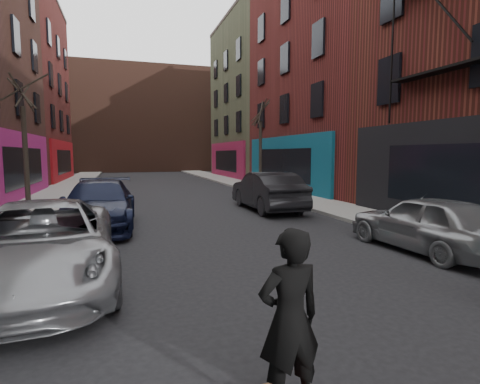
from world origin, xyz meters
TOP-DOWN VIEW (x-y plane):
  - sidewalk_left at (-6.25, 30.00)m, footprint 2.50×84.00m
  - sidewalk_right at (6.25, 30.00)m, footprint 2.50×84.00m
  - buildings_right at (13.50, 16.00)m, footprint 12.00×56.00m
  - building_far at (0.00, 56.00)m, footprint 40.00×10.00m
  - tree_left_far at (-6.20, 18.00)m, footprint 2.00×2.00m
  - tree_right_far at (6.20, 24.00)m, footprint 2.00×2.00m
  - parked_left_far at (-3.90, 8.25)m, footprint 2.90×5.64m
  - parked_left_end at (-3.20, 13.56)m, footprint 2.36×5.37m
  - parked_right_far at (4.60, 8.07)m, footprint 1.87×4.25m
  - parked_right_end at (3.37, 15.57)m, footprint 1.74×4.95m
  - skateboarder at (-1.08, 3.76)m, footprint 0.63×0.43m

SIDE VIEW (x-z plane):
  - sidewalk_left at x=-6.25m, z-range 0.00..0.13m
  - sidewalk_right at x=6.25m, z-range 0.00..0.13m
  - parked_right_far at x=4.60m, z-range 0.00..1.42m
  - parked_left_far at x=-3.90m, z-range 0.00..1.52m
  - parked_left_end at x=-3.20m, z-range 0.00..1.53m
  - parked_right_end at x=3.37m, z-range 0.00..1.63m
  - skateboarder at x=-1.08m, z-range 0.10..1.76m
  - tree_left_far at x=-6.20m, z-range 0.13..6.63m
  - tree_right_far at x=6.20m, z-range 0.13..6.93m
  - building_far at x=0.00m, z-range 0.00..14.00m
  - buildings_right at x=13.50m, z-range 0.00..16.00m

